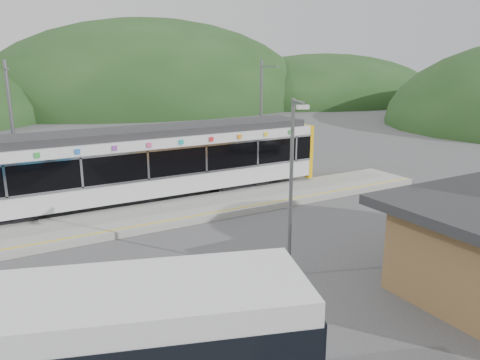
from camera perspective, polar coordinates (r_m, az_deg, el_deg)
ground at (r=19.48m, az=-1.44°, el=-6.59°), size 120.00×120.00×0.00m
hills at (r=26.86m, az=4.81°, el=-0.67°), size 146.00×149.00×26.00m
platform at (r=22.22m, az=-5.51°, el=-3.54°), size 26.00×3.20×0.30m
yellow_line at (r=21.05m, az=-4.05°, el=-4.10°), size 26.00×0.10×0.01m
train at (r=23.43m, az=-13.42°, el=1.92°), size 20.44×3.01×3.74m
catenary_mast_west at (r=24.85m, az=-25.93°, el=5.28°), size 0.18×1.80×7.00m
catenary_mast_east at (r=29.30m, az=2.62°, el=7.91°), size 0.18×1.80×7.00m
lamp_post at (r=14.80m, az=6.55°, el=0.69°), size 0.42×1.08×5.86m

